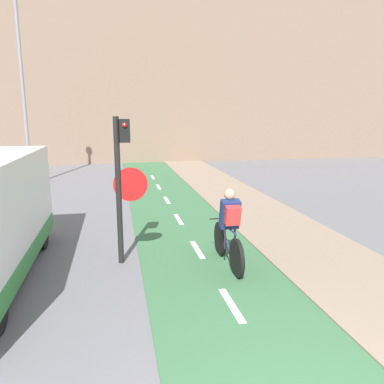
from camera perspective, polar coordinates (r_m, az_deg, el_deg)
building_row_background at (r=26.15m, az=-8.17°, el=17.33°), size 60.00×5.20×11.13m
traffic_light_pole at (r=7.36m, az=-10.54°, el=2.71°), size 0.67×0.25×2.91m
street_lamp_far at (r=17.30m, az=-24.63°, el=17.04°), size 0.36×0.36×8.13m
cyclist_near at (r=7.33m, az=5.66°, el=-5.89°), size 0.46×1.84×1.56m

